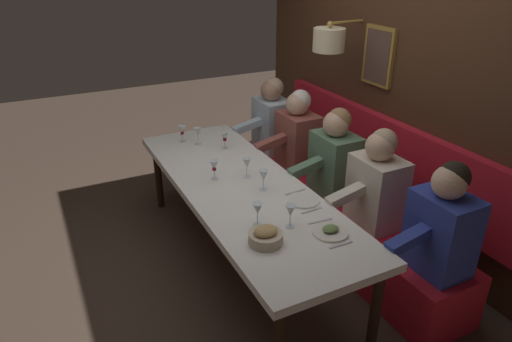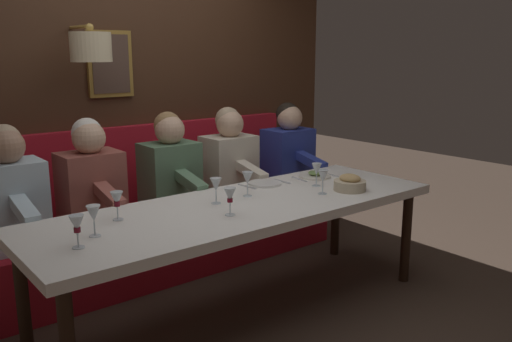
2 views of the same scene
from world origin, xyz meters
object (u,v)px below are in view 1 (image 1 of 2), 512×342
(wine_glass_0, at_px, (290,212))
(diner_farthest, at_px, (272,118))
(wine_glass_1, at_px, (198,133))
(wine_glass_5, at_px, (225,137))
(diner_nearest, at_px, (443,222))
(bread_bowl, at_px, (266,236))
(wine_glass_4, at_px, (182,130))
(dining_table, at_px, (242,192))
(diner_near, at_px, (377,182))
(wine_glass_3, at_px, (258,209))
(diner_far, at_px, (297,133))
(wine_glass_7, at_px, (263,176))
(wine_glass_6, at_px, (214,166))
(diner_middle, at_px, (335,156))
(wine_glass_2, at_px, (247,163))

(wine_glass_0, bearing_deg, diner_farthest, 64.96)
(wine_glass_1, height_order, wine_glass_5, same)
(diner_nearest, bearing_deg, bread_bowl, 159.14)
(diner_farthest, xyz_separation_m, wine_glass_4, (-1.00, -0.04, 0.04))
(dining_table, distance_m, diner_nearest, 1.49)
(diner_nearest, xyz_separation_m, wine_glass_4, (-1.00, 2.27, 0.04))
(diner_near, height_order, wine_glass_3, diner_near)
(bread_bowl, bearing_deg, diner_far, 52.17)
(wine_glass_5, height_order, bread_bowl, wine_glass_5)
(diner_farthest, distance_m, wine_glass_7, 1.48)
(wine_glass_5, bearing_deg, diner_farthest, 28.63)
(wine_glass_0, distance_m, bread_bowl, 0.26)
(wine_glass_1, relative_size, wine_glass_5, 1.00)
(diner_nearest, xyz_separation_m, bread_bowl, (-1.08, 0.41, -0.03))
(diner_near, distance_m, diner_far, 1.16)
(diner_nearest, relative_size, wine_glass_3, 4.82)
(diner_farthest, bearing_deg, wine_glass_1, -169.04)
(wine_glass_1, bearing_deg, wine_glass_6, -100.39)
(diner_middle, height_order, wine_glass_1, diner_middle)
(diner_middle, xyz_separation_m, wine_glass_1, (-0.89, 0.96, 0.04))
(diner_farthest, relative_size, wine_glass_6, 4.82)
(diner_nearest, bearing_deg, wine_glass_3, 148.75)
(diner_near, distance_m, wine_glass_0, 0.86)
(diner_farthest, bearing_deg, diner_far, -90.00)
(diner_nearest, bearing_deg, diner_farthest, 90.00)
(dining_table, bearing_deg, wine_glass_3, -104.50)
(wine_glass_4, bearing_deg, wine_glass_7, -78.96)
(wine_glass_6, distance_m, bread_bowl, 0.98)
(wine_glass_3, height_order, bread_bowl, wine_glass_3)
(diner_near, bearing_deg, wine_glass_4, 121.54)
(wine_glass_3, height_order, wine_glass_6, same)
(diner_far, distance_m, wine_glass_0, 1.55)
(dining_table, distance_m, wine_glass_4, 1.10)
(wine_glass_2, bearing_deg, wine_glass_4, 103.11)
(diner_nearest, height_order, wine_glass_3, diner_nearest)
(bread_bowl, bearing_deg, wine_glass_0, 21.37)
(diner_far, height_order, wine_glass_3, diner_far)
(wine_glass_6, bearing_deg, wine_glass_2, -16.73)
(dining_table, relative_size, wine_glass_0, 16.42)
(wine_glass_4, bearing_deg, wine_glass_3, -90.98)
(wine_glass_2, bearing_deg, wine_glass_1, 97.77)
(wine_glass_4, xyz_separation_m, bread_bowl, (-0.08, -1.86, -0.07))
(diner_nearest, distance_m, diner_near, 0.64)
(diner_middle, xyz_separation_m, diner_far, (0.00, 0.61, 0.00))
(diner_nearest, bearing_deg, wine_glass_7, 125.94)
(wine_glass_1, distance_m, wine_glass_3, 1.53)
(diner_farthest, relative_size, wine_glass_5, 4.82)
(wine_glass_0, bearing_deg, wine_glass_3, 145.85)
(diner_middle, bearing_deg, wine_glass_4, 132.66)
(wine_glass_1, bearing_deg, wine_glass_0, -88.54)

